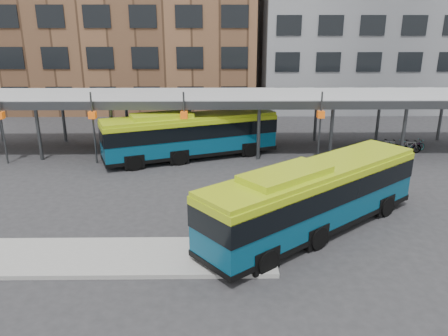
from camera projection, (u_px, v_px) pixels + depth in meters
ground at (235, 225)px, 20.48m from camera, size 120.00×120.00×0.00m
boarding_island at (101, 257)px, 17.54m from camera, size 14.00×3.00×0.18m
canopy at (228, 98)px, 31.45m from camera, size 40.00×6.53×4.80m
building_brick at (133, 4)px, 47.23m from camera, size 26.00×14.00×22.00m
building_grey at (370, 13)px, 47.86m from camera, size 24.00×14.00×20.00m
bus_front at (315, 196)px, 19.41m from camera, size 11.01×9.57×3.33m
bus_rear at (190, 134)px, 30.10m from camera, size 12.15×6.72×3.32m
bike_rack at (398, 147)px, 31.74m from camera, size 4.45×1.77×0.99m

